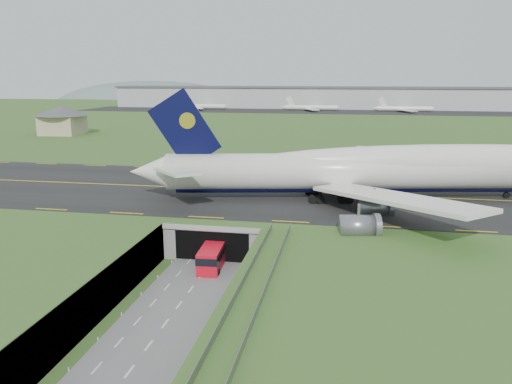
# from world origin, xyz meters

# --- Properties ---
(ground) EXTENTS (900.00, 900.00, 0.00)m
(ground) POSITION_xyz_m (0.00, 0.00, 0.00)
(ground) COLOR #3F6227
(ground) RESTS_ON ground
(airfield_deck) EXTENTS (800.00, 800.00, 6.00)m
(airfield_deck) POSITION_xyz_m (0.00, 0.00, 3.00)
(airfield_deck) COLOR gray
(airfield_deck) RESTS_ON ground
(trench_road) EXTENTS (12.00, 75.00, 0.20)m
(trench_road) POSITION_xyz_m (0.00, -7.50, 0.10)
(trench_road) COLOR slate
(trench_road) RESTS_ON ground
(taxiway) EXTENTS (800.00, 44.00, 0.18)m
(taxiway) POSITION_xyz_m (0.00, 33.00, 6.09)
(taxiway) COLOR black
(taxiway) RESTS_ON airfield_deck
(tunnel_portal) EXTENTS (17.00, 22.30, 6.00)m
(tunnel_portal) POSITION_xyz_m (0.00, 16.71, 3.33)
(tunnel_portal) COLOR gray
(tunnel_portal) RESTS_ON ground
(guideway) EXTENTS (3.00, 53.00, 7.05)m
(guideway) POSITION_xyz_m (11.00, -19.11, 5.32)
(guideway) COLOR #A8A8A3
(guideway) RESTS_ON ground
(jumbo_jet) EXTENTS (102.14, 63.53, 21.41)m
(jumbo_jet) POSITION_xyz_m (29.82, 31.07, 11.78)
(jumbo_jet) COLOR silver
(jumbo_jet) RESTS_ON ground
(shuttle_tram) EXTENTS (3.77, 8.72, 3.45)m
(shuttle_tram) POSITION_xyz_m (0.75, 5.36, 1.89)
(shuttle_tram) COLOR red
(shuttle_tram) RESTS_ON ground
(service_building) EXTENTS (21.99, 21.99, 11.39)m
(service_building) POSITION_xyz_m (-91.30, 117.58, 12.75)
(service_building) COLOR tan
(service_building) RESTS_ON ground
(cargo_terminal) EXTENTS (320.00, 67.00, 15.60)m
(cargo_terminal) POSITION_xyz_m (-0.10, 299.41, 13.96)
(cargo_terminal) COLOR #B2B2B2
(cargo_terminal) RESTS_ON ground
(distant_hills) EXTENTS (700.00, 91.00, 60.00)m
(distant_hills) POSITION_xyz_m (64.38, 430.00, -4.00)
(distant_hills) COLOR slate
(distant_hills) RESTS_ON ground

